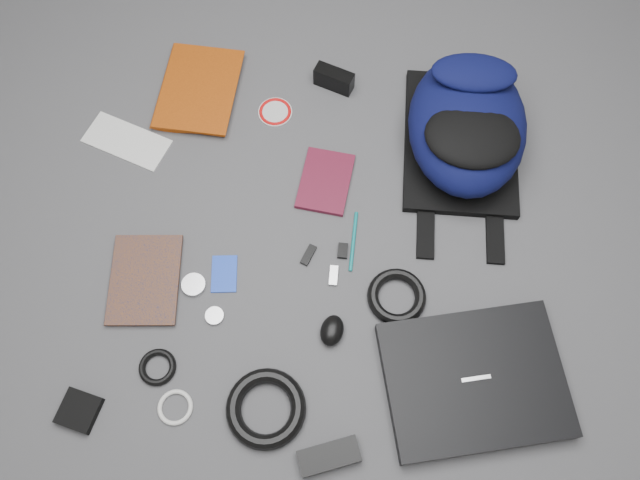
# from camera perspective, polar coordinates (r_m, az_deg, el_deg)

# --- Properties ---
(ground) EXTENTS (4.00, 4.00, 0.00)m
(ground) POSITION_cam_1_polar(r_m,az_deg,el_deg) (1.52, 0.00, -0.29)
(ground) COLOR #4F4F51
(ground) RESTS_ON ground
(backpack) EXTENTS (0.31, 0.45, 0.19)m
(backpack) POSITION_cam_1_polar(r_m,az_deg,el_deg) (1.61, 13.29, 10.28)
(backpack) COLOR black
(backpack) RESTS_ON ground
(laptop) EXTENTS (0.45, 0.38, 0.04)m
(laptop) POSITION_cam_1_polar(r_m,az_deg,el_deg) (1.45, 13.90, -12.31)
(laptop) COLOR black
(laptop) RESTS_ON ground
(textbook_red) EXTENTS (0.22, 0.29, 0.03)m
(textbook_red) POSITION_cam_1_polar(r_m,az_deg,el_deg) (1.79, -14.27, 13.54)
(textbook_red) COLOR #883207
(textbook_red) RESTS_ON ground
(comic_book) EXTENTS (0.18, 0.24, 0.02)m
(comic_book) POSITION_cam_1_polar(r_m,az_deg,el_deg) (1.56, -18.61, -3.48)
(comic_book) COLOR #9A4B0B
(comic_book) RESTS_ON ground
(envelope) EXTENTS (0.24, 0.17, 0.00)m
(envelope) POSITION_cam_1_polar(r_m,az_deg,el_deg) (1.73, -17.26, 8.63)
(envelope) COLOR silver
(envelope) RESTS_ON ground
(dvd_case) EXTENTS (0.14, 0.19, 0.01)m
(dvd_case) POSITION_cam_1_polar(r_m,az_deg,el_deg) (1.59, 0.50, 5.39)
(dvd_case) COLOR #470D1D
(dvd_case) RESTS_ON ground
(compact_camera) EXTENTS (0.11, 0.07, 0.06)m
(compact_camera) POSITION_cam_1_polar(r_m,az_deg,el_deg) (1.73, 1.29, 14.51)
(compact_camera) COLOR black
(compact_camera) RESTS_ON ground
(sticker_disc) EXTENTS (0.12, 0.12, 0.00)m
(sticker_disc) POSITION_cam_1_polar(r_m,az_deg,el_deg) (1.71, -4.12, 11.60)
(sticker_disc) COLOR silver
(sticker_disc) RESTS_ON ground
(pen_teal) EXTENTS (0.01, 0.16, 0.01)m
(pen_teal) POSITION_cam_1_polar(r_m,az_deg,el_deg) (1.52, 3.07, -0.11)
(pen_teal) COLOR #0D7375
(pen_teal) RESTS_ON ground
(pen_red) EXTENTS (0.04, 0.13, 0.01)m
(pen_red) POSITION_cam_1_polar(r_m,az_deg,el_deg) (1.60, 0.14, 5.81)
(pen_red) COLOR #B70E2C
(pen_red) RESTS_ON ground
(id_badge) EXTENTS (0.07, 0.10, 0.00)m
(id_badge) POSITION_cam_1_polar(r_m,az_deg,el_deg) (1.51, -8.75, -3.07)
(id_badge) COLOR blue
(id_badge) RESTS_ON ground
(usb_black) EXTENTS (0.04, 0.06, 0.01)m
(usb_black) POSITION_cam_1_polar(r_m,az_deg,el_deg) (1.51, -1.07, -1.38)
(usb_black) COLOR black
(usb_black) RESTS_ON ground
(usb_silver) EXTENTS (0.02, 0.05, 0.01)m
(usb_silver) POSITION_cam_1_polar(r_m,az_deg,el_deg) (1.49, 1.24, -3.27)
(usb_silver) COLOR #AEAEB1
(usb_silver) RESTS_ON ground
(key_fob) EXTENTS (0.02, 0.04, 0.01)m
(key_fob) POSITION_cam_1_polar(r_m,az_deg,el_deg) (1.51, 2.10, -1.00)
(key_fob) COLOR black
(key_fob) RESTS_ON ground
(mouse) EXTENTS (0.07, 0.08, 0.04)m
(mouse) POSITION_cam_1_polar(r_m,az_deg,el_deg) (1.44, 1.10, -8.28)
(mouse) COLOR black
(mouse) RESTS_ON ground
(headphone_left) EXTENTS (0.06, 0.06, 0.01)m
(headphone_left) POSITION_cam_1_polar(r_m,az_deg,el_deg) (1.51, -11.47, -4.05)
(headphone_left) COLOR silver
(headphone_left) RESTS_ON ground
(headphone_right) EXTENTS (0.05, 0.05, 0.01)m
(headphone_right) POSITION_cam_1_polar(r_m,az_deg,el_deg) (1.48, -9.61, -6.86)
(headphone_right) COLOR #ADADAF
(headphone_right) RESTS_ON ground
(cable_coil) EXTENTS (0.17, 0.17, 0.03)m
(cable_coil) POSITION_cam_1_polar(r_m,az_deg,el_deg) (1.48, 7.02, -5.15)
(cable_coil) COLOR black
(cable_coil) RESTS_ON ground
(power_brick) EXTENTS (0.14, 0.10, 0.03)m
(power_brick) POSITION_cam_1_polar(r_m,az_deg,el_deg) (1.40, 0.84, -19.16)
(power_brick) COLOR black
(power_brick) RESTS_ON ground
(power_cord_coil) EXTENTS (0.23, 0.23, 0.03)m
(power_cord_coil) POSITION_cam_1_polar(r_m,az_deg,el_deg) (1.41, -4.96, -15.09)
(power_cord_coil) COLOR black
(power_cord_coil) RESTS_ON ground
(pouch) EXTENTS (0.10, 0.10, 0.02)m
(pouch) POSITION_cam_1_polar(r_m,az_deg,el_deg) (1.51, -21.17, -14.34)
(pouch) COLOR black
(pouch) RESTS_ON ground
(earbud_coil) EXTENTS (0.10, 0.10, 0.02)m
(earbud_coil) POSITION_cam_1_polar(r_m,az_deg,el_deg) (1.48, -14.64, -11.19)
(earbud_coil) COLOR black
(earbud_coil) RESTS_ON ground
(white_cable_coil) EXTENTS (0.09, 0.09, 0.01)m
(white_cable_coil) POSITION_cam_1_polar(r_m,az_deg,el_deg) (1.45, -13.10, -14.68)
(white_cable_coil) COLOR silver
(white_cable_coil) RESTS_ON ground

